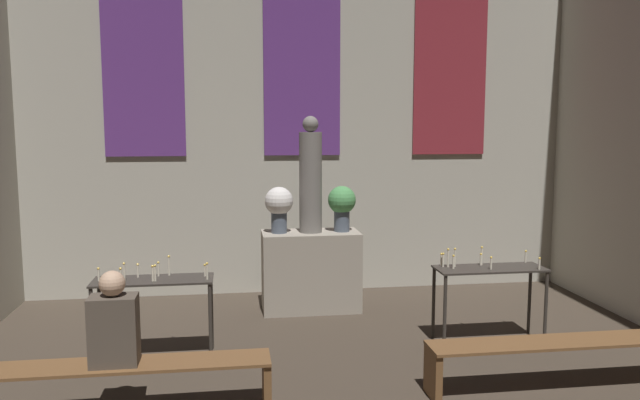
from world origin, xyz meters
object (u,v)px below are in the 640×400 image
(altar, at_px, (311,271))
(flower_vase_left, at_px, (279,205))
(flower_vase_right, at_px, (342,204))
(candle_rack_right, at_px, (489,278))
(pew_back_left, at_px, (118,377))
(statue, at_px, (311,178))
(candle_rack_left, at_px, (153,291))
(pew_back_right, at_px, (562,352))
(person_seated, at_px, (114,324))

(altar, bearing_deg, flower_vase_left, 180.00)
(flower_vase_right, height_order, candle_rack_right, flower_vase_right)
(flower_vase_right, xyz_separation_m, candle_rack_right, (1.32, -1.37, -0.63))
(pew_back_left, bearing_deg, statue, 54.82)
(candle_rack_left, bearing_deg, flower_vase_left, 45.91)
(altar, xyz_separation_m, flower_vase_right, (0.38, 0.00, 0.82))
(flower_vase_right, bearing_deg, pew_back_right, -60.85)
(altar, height_order, flower_vase_left, flower_vase_left)
(altar, distance_m, candle_rack_right, 2.19)
(candle_rack_left, relative_size, candle_rack_right, 1.00)
(flower_vase_left, distance_m, person_seated, 3.05)
(flower_vase_left, xyz_separation_m, candle_rack_right, (2.09, -1.37, -0.63))
(altar, height_order, pew_back_left, altar)
(statue, bearing_deg, flower_vase_left, 180.00)
(altar, xyz_separation_m, flower_vase_left, (-0.38, 0.00, 0.82))
(candle_rack_left, xyz_separation_m, pew_back_right, (3.55, -1.24, -0.34))
(flower_vase_left, relative_size, candle_rack_right, 0.49)
(altar, xyz_separation_m, pew_back_right, (1.84, -2.61, -0.16))
(flower_vase_left, height_order, person_seated, flower_vase_left)
(statue, xyz_separation_m, candle_rack_left, (-1.71, -1.37, -0.95))
(statue, height_order, flower_vase_right, statue)
(pew_back_left, bearing_deg, candle_rack_right, 19.35)
(candle_rack_left, bearing_deg, flower_vase_right, 33.19)
(altar, bearing_deg, pew_back_right, -54.82)
(flower_vase_left, distance_m, candle_rack_left, 2.01)
(candle_rack_left, xyz_separation_m, pew_back_left, (-0.13, -1.24, -0.34))
(statue, bearing_deg, person_seated, -125.44)
(pew_back_right, bearing_deg, candle_rack_left, 160.74)
(flower_vase_right, bearing_deg, flower_vase_left, 180.00)
(flower_vase_right, distance_m, person_seated, 3.48)
(pew_back_left, bearing_deg, pew_back_right, 0.00)
(candle_rack_right, bearing_deg, flower_vase_left, 146.79)
(statue, height_order, flower_vase_left, statue)
(flower_vase_right, bearing_deg, person_seated, -130.65)
(statue, distance_m, candle_rack_left, 2.39)
(statue, distance_m, flower_vase_right, 0.50)
(statue, relative_size, candle_rack_right, 1.22)
(candle_rack_right, bearing_deg, pew_back_left, -160.65)
(person_seated, bearing_deg, statue, 54.56)
(altar, distance_m, candle_rack_left, 2.20)
(flower_vase_right, xyz_separation_m, person_seated, (-2.24, -2.61, -0.55))
(flower_vase_right, relative_size, pew_back_right, 0.24)
(candle_rack_right, relative_size, pew_back_left, 0.49)
(pew_back_left, height_order, pew_back_right, same)
(flower_vase_right, relative_size, candle_rack_right, 0.49)
(flower_vase_left, bearing_deg, flower_vase_right, 0.00)
(pew_back_left, bearing_deg, flower_vase_left, 60.85)
(altar, xyz_separation_m, candle_rack_right, (1.70, -1.37, 0.19))
(flower_vase_left, distance_m, pew_back_right, 3.57)
(candle_rack_left, bearing_deg, pew_back_left, -95.96)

